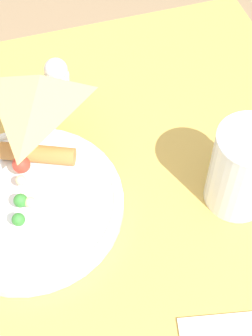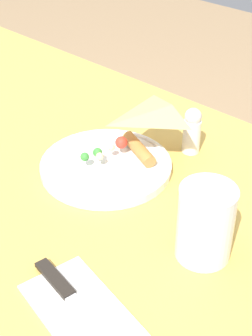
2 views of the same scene
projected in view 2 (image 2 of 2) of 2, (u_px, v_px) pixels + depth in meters
dining_table at (25, 176)px, 1.11m from camera, size 1.30×0.74×0.71m
plate_pizza at (107, 163)px, 0.96m from camera, size 0.24×0.24×0.05m
milk_glass at (205, 226)px, 0.75m from camera, size 0.08×0.08×0.12m
napkin_folded at (81, 310)px, 0.69m from camera, size 0.19×0.13×0.00m
butter_knife at (76, 303)px, 0.69m from camera, size 0.22×0.06×0.01m
salt_shaker at (192, 130)px, 0.99m from camera, size 0.03×0.03×0.09m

